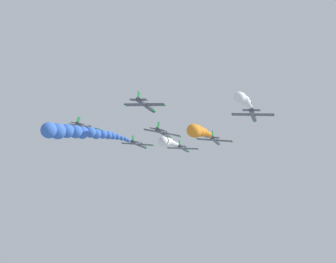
# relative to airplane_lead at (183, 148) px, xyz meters

# --- Properties ---
(airplane_lead) EXTENTS (9.56, 10.35, 2.42)m
(airplane_lead) POSITION_rel_airplane_lead_xyz_m (0.00, 0.00, 0.00)
(airplane_lead) COLOR #474C56
(smoke_trail_lead) EXTENTS (2.91, 17.71, 3.53)m
(smoke_trail_lead) POSITION_rel_airplane_lead_xyz_m (0.73, -18.73, -1.14)
(smoke_trail_lead) COLOR white
(airplane_left_inner) EXTENTS (9.54, 10.35, 2.57)m
(airplane_left_inner) POSITION_rel_airplane_lead_xyz_m (-10.61, -9.87, 0.25)
(airplane_left_inner) COLOR #474C56
(smoke_trail_left_inner) EXTENTS (9.31, 27.16, 4.19)m
(smoke_trail_left_inner) POSITION_rel_airplane_lead_xyz_m (-15.19, -35.69, -0.88)
(smoke_trail_left_inner) COLOR blue
(airplane_right_inner) EXTENTS (9.53, 10.35, 2.61)m
(airplane_right_inner) POSITION_rel_airplane_lead_xyz_m (11.44, -10.11, 0.23)
(airplane_right_inner) COLOR #474C56
(smoke_trail_right_inner) EXTENTS (2.92, 18.14, 3.85)m
(smoke_trail_right_inner) POSITION_rel_airplane_lead_xyz_m (11.14, -29.06, -1.02)
(smoke_trail_right_inner) COLOR orange
(airplane_left_outer) EXTENTS (9.38, 10.35, 3.12)m
(airplane_left_outer) POSITION_rel_airplane_lead_xyz_m (0.48, -21.24, 0.79)
(airplane_left_outer) COLOR #474C56
(airplane_right_outer) EXTENTS (9.42, 10.35, 3.03)m
(airplane_right_outer) POSITION_rel_airplane_lead_xyz_m (-21.72, -20.18, 3.89)
(airplane_right_outer) COLOR #474C56
(airplane_trailing) EXTENTS (9.56, 10.35, 2.45)m
(airplane_trailing) POSITION_rel_airplane_lead_xyz_m (22.38, -21.76, 3.67)
(airplane_trailing) COLOR #474C56
(smoke_trail_trailing) EXTENTS (2.63, 13.27, 2.72)m
(smoke_trail_trailing) POSITION_rel_airplane_lead_xyz_m (21.73, -37.57, 2.97)
(smoke_trail_trailing) COLOR white
(airplane_high_slot) EXTENTS (9.56, 10.35, 2.40)m
(airplane_high_slot) POSITION_rel_airplane_lead_xyz_m (-0.28, -31.63, 5.27)
(airplane_high_slot) COLOR #474C56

